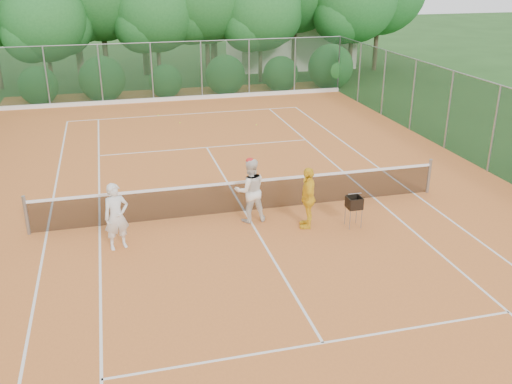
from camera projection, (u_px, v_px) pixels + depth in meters
ground at (245, 212)px, 16.64m from camera, size 120.00×120.00×0.00m
clay_court at (245, 212)px, 16.64m from camera, size 18.00×36.00×0.02m
club_building at (290, 44)px, 39.71m from camera, size 8.00×5.00×3.00m
tennis_net at (245, 195)px, 16.44m from camera, size 11.97×0.10×1.10m
player_white at (116, 217)px, 14.21m from camera, size 0.72×0.58×1.74m
player_center_grp at (250, 190)px, 15.71m from camera, size 0.91×0.72×1.86m
player_yellow at (308, 198)px, 15.38m from camera, size 0.70×1.09×1.72m
ball_hopper at (354, 203)px, 15.45m from camera, size 0.38×0.38×0.87m
stray_ball_a at (158, 115)px, 26.95m from camera, size 0.07×0.07×0.07m
stray_ball_b at (180, 123)px, 25.70m from camera, size 0.07×0.07×0.07m
stray_ball_c at (256, 125)px, 25.37m from camera, size 0.07×0.07×0.07m
court_markings at (245, 211)px, 16.63m from camera, size 11.03×23.83×0.01m
fence_back at (177, 71)px, 29.53m from camera, size 18.07×0.07×3.00m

